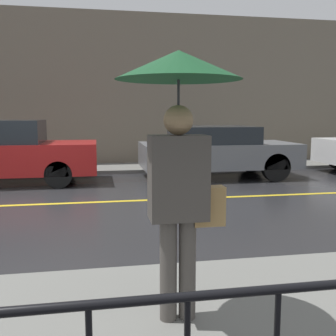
# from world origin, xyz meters

# --- Properties ---
(ground_plane) EXTENTS (80.00, 80.00, 0.00)m
(ground_plane) POSITION_xyz_m (0.00, 0.00, 0.00)
(ground_plane) COLOR #262628
(sidewalk_far) EXTENTS (28.00, 1.80, 0.10)m
(sidewalk_far) POSITION_xyz_m (0.00, 4.49, 0.05)
(sidewalk_far) COLOR slate
(sidewalk_far) RESTS_ON ground_plane
(lane_marking) EXTENTS (25.20, 0.12, 0.01)m
(lane_marking) POSITION_xyz_m (0.00, 0.00, 0.00)
(lane_marking) COLOR gold
(lane_marking) RESTS_ON ground_plane
(building_storefront) EXTENTS (28.00, 0.30, 4.92)m
(building_storefront) POSITION_xyz_m (0.00, 5.54, 2.46)
(building_storefront) COLOR #706656
(building_storefront) RESTS_ON ground_plane
(pedestrian) EXTENTS (0.92, 0.92, 2.03)m
(pedestrian) POSITION_xyz_m (1.67, -4.72, 1.64)
(pedestrian) COLOR #4C4742
(pedestrian) RESTS_ON sidewalk_near
(car_grey) EXTENTS (4.07, 1.89, 1.37)m
(car_grey) POSITION_xyz_m (4.20, 2.47, 0.73)
(car_grey) COLOR slate
(car_grey) RESTS_ON ground_plane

